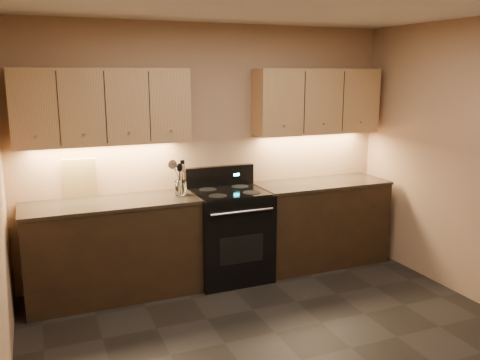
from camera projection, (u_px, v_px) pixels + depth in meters
name	position (u px, v px, depth m)	size (l,w,h in m)	color
floor	(301.00, 360.00, 3.80)	(4.00, 4.00, 0.00)	black
wall_back	(211.00, 151.00, 5.34)	(4.00, 0.04, 2.60)	tan
counter_left	(113.00, 249.00, 4.83)	(1.62, 0.62, 0.93)	black
counter_right	(320.00, 222.00, 5.68)	(1.46, 0.62, 0.93)	black
stove	(229.00, 233.00, 5.25)	(0.76, 0.68, 1.14)	black
upper_cab_left	(103.00, 107.00, 4.68)	(1.60, 0.30, 0.70)	tan
upper_cab_right	(317.00, 101.00, 5.54)	(1.44, 0.30, 0.70)	tan
outlet_plate	(84.00, 177.00, 4.88)	(0.09, 0.01, 0.12)	#B2B5BA
utensil_crock	(181.00, 188.00, 4.98)	(0.13, 0.13, 0.14)	white
cutting_board	(80.00, 178.00, 4.84)	(0.31, 0.02, 0.39)	tan
wooden_spoon	(179.00, 180.00, 4.93)	(0.06, 0.06, 0.29)	tan
black_spoon	(180.00, 177.00, 4.98)	(0.06, 0.06, 0.31)	black
black_turner	(182.00, 177.00, 4.93)	(0.08, 0.08, 0.34)	black
steel_spatula	(184.00, 176.00, 4.98)	(0.08, 0.08, 0.34)	silver
steel_skimmer	(185.00, 177.00, 4.95)	(0.09, 0.09, 0.33)	silver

